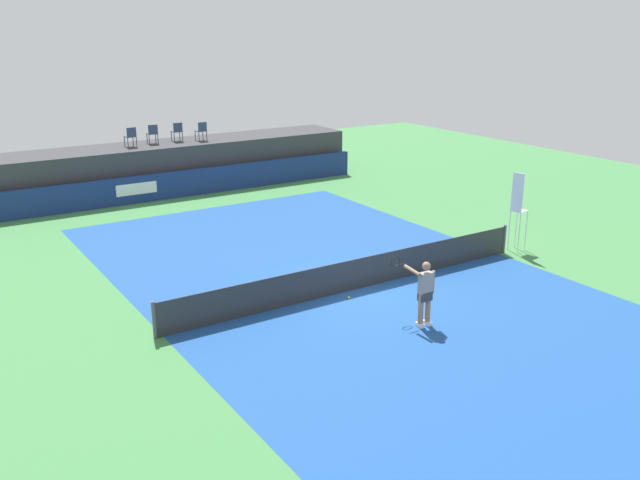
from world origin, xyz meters
TOP-DOWN VIEW (x-y plane):
  - ground_plane at (0.00, 3.00)m, footprint 48.00×48.00m
  - court_inner at (0.00, 0.00)m, footprint 12.00×22.00m
  - sponsor_wall at (-0.01, 13.50)m, footprint 18.00×0.22m
  - spectator_platform at (0.00, 15.30)m, footprint 18.00×2.80m
  - spectator_chair_far_left at (-1.72, 15.13)m, footprint 0.47×0.47m
  - spectator_chair_left at (-0.60, 15.43)m, footprint 0.47×0.47m
  - spectator_chair_center at (0.61, 15.45)m, footprint 0.45×0.45m
  - spectator_chair_right at (1.65, 15.00)m, footprint 0.46×0.46m
  - umpire_chair at (6.73, -0.01)m, footprint 0.49×0.49m
  - tennis_net at (0.00, 0.00)m, footprint 12.40×0.02m
  - net_post_near at (-6.20, 0.00)m, footprint 0.10×0.10m
  - net_post_far at (6.20, 0.00)m, footprint 0.10×0.10m
  - tennis_player at (-0.03, -3.02)m, footprint 0.66×1.14m
  - tennis_ball at (-0.62, -0.50)m, footprint 0.07×0.07m

SIDE VIEW (x-z plane):
  - ground_plane at x=0.00m, z-range 0.00..0.00m
  - court_inner at x=0.00m, z-range 0.00..0.00m
  - tennis_ball at x=-0.62m, z-range 0.00..0.07m
  - tennis_net at x=0.00m, z-range 0.00..0.95m
  - net_post_near at x=-6.20m, z-range 0.00..1.00m
  - net_post_far at x=6.20m, z-range 0.00..1.00m
  - sponsor_wall at x=-0.01m, z-range 0.00..1.20m
  - tennis_player at x=-0.03m, z-range 0.07..1.84m
  - spectator_platform at x=0.00m, z-range 0.00..2.20m
  - umpire_chair at x=6.73m, z-range 0.21..2.97m
  - spectator_chair_far_left at x=-1.72m, z-range 2.25..3.14m
  - spectator_chair_left at x=-0.60m, z-range 2.25..3.14m
  - spectator_chair_center at x=0.61m, z-range 2.25..3.14m
  - spectator_chair_right at x=1.65m, z-range 2.25..3.14m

